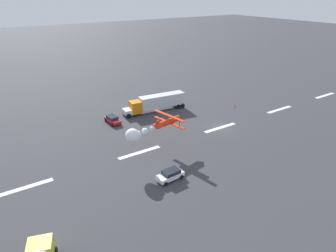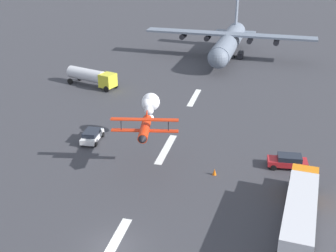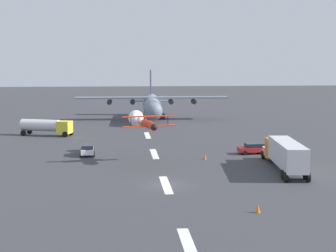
# 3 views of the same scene
# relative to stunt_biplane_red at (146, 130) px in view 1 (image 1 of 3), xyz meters

# --- Properties ---
(ground_plane) EXTENTS (440.00, 440.00, 0.00)m
(ground_plane) POSITION_rel_stunt_biplane_red_xyz_m (-18.28, -2.03, -4.98)
(ground_plane) COLOR #38383D
(ground_plane) RESTS_ON ground
(runway_stripe_1) EXTENTS (8.00, 0.90, 0.01)m
(runway_stripe_1) POSITION_rel_stunt_biplane_red_xyz_m (-55.47, -2.03, -4.98)
(runway_stripe_1) COLOR white
(runway_stripe_1) RESTS_ON ground
(runway_stripe_2) EXTENTS (8.00, 0.90, 0.01)m
(runway_stripe_2) POSITION_rel_stunt_biplane_red_xyz_m (-36.87, -2.03, -4.98)
(runway_stripe_2) COLOR white
(runway_stripe_2) RESTS_ON ground
(runway_stripe_3) EXTENTS (8.00, 0.90, 0.01)m
(runway_stripe_3) POSITION_rel_stunt_biplane_red_xyz_m (-18.28, -2.03, -4.98)
(runway_stripe_3) COLOR white
(runway_stripe_3) RESTS_ON ground
(runway_stripe_4) EXTENTS (8.00, 0.90, 0.01)m
(runway_stripe_4) POSITION_rel_stunt_biplane_red_xyz_m (0.31, -2.03, -4.98)
(runway_stripe_4) COLOR white
(runway_stripe_4) RESTS_ON ground
(runway_stripe_5) EXTENTS (8.00, 0.90, 0.01)m
(runway_stripe_5) POSITION_rel_stunt_biplane_red_xyz_m (18.90, -2.03, -4.98)
(runway_stripe_5) COLOR white
(runway_stripe_5) RESTS_ON ground
(stunt_biplane_red) EXTENTS (12.08, 7.17, 2.25)m
(stunt_biplane_red) POSITION_rel_stunt_biplane_red_xyz_m (0.00, 0.00, 0.00)
(stunt_biplane_red) COLOR red
(semi_truck_orange) EXTENTS (14.99, 4.25, 3.70)m
(semi_truck_orange) POSITION_rel_stunt_biplane_red_xyz_m (-12.17, -17.13, -2.85)
(semi_truck_orange) COLOR silver
(semi_truck_orange) RESTS_ON ground
(followme_car_yellow) EXTENTS (2.34, 4.48, 1.52)m
(followme_car_yellow) POSITION_rel_stunt_biplane_red_xyz_m (-0.85, -16.30, -4.17)
(followme_car_yellow) COLOR #B21E23
(followme_car_yellow) RESTS_ON ground
(airport_staff_sedan) EXTENTS (4.24, 2.23, 1.52)m
(airport_staff_sedan) POSITION_rel_stunt_biplane_red_xyz_m (0.20, 7.51, -4.17)
(airport_staff_sedan) COLOR white
(airport_staff_sedan) RESTS_ON ground
(traffic_cone_near) EXTENTS (0.44, 0.44, 0.75)m
(traffic_cone_near) POSITION_rel_stunt_biplane_red_xyz_m (-29.19, -9.19, -4.61)
(traffic_cone_near) COLOR orange
(traffic_cone_near) RESTS_ON ground
(traffic_cone_far) EXTENTS (0.44, 0.44, 0.75)m
(traffic_cone_far) POSITION_rel_stunt_biplane_red_xyz_m (-4.43, -8.62, -4.61)
(traffic_cone_far) COLOR orange
(traffic_cone_far) RESTS_ON ground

